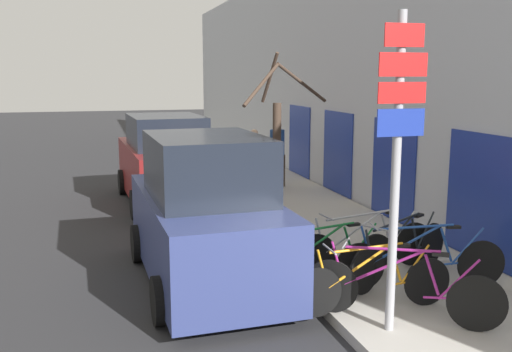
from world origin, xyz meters
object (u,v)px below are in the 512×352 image
at_px(signpost, 397,157).
at_px(pedestrian_near, 254,154).
at_px(bicycle_4, 329,256).
at_px(parked_car_0, 206,218).
at_px(bicycle_2, 421,261).
at_px(bicycle_3, 401,252).
at_px(pedestrian_far, 277,149).
at_px(bicycle_1, 373,283).
at_px(street_tree, 277,155).
at_px(parked_car_1, 166,163).
at_px(bicycle_5, 366,247).
at_px(bicycle_0, 401,290).

height_order(signpost, pedestrian_near, signpost).
bearing_deg(bicycle_4, pedestrian_near, -13.26).
bearing_deg(parked_car_0, bicycle_2, -28.95).
distance_m(bicycle_3, pedestrian_far, 7.44).
bearing_deg(bicycle_1, pedestrian_near, -3.46).
distance_m(parked_car_0, pedestrian_near, 7.05).
height_order(signpost, street_tree, signpost).
xyz_separation_m(parked_car_1, street_tree, (1.52, -4.32, 0.72)).
bearing_deg(bicycle_1, bicycle_2, -60.89).
relative_size(parked_car_1, pedestrian_far, 2.62).
distance_m(bicycle_2, pedestrian_far, 7.90).
height_order(bicycle_4, bicycle_5, bicycle_5).
xyz_separation_m(signpost, pedestrian_far, (1.47, 8.96, -1.07)).
height_order(parked_car_1, street_tree, street_tree).
relative_size(bicycle_4, parked_car_1, 0.47).
relative_size(bicycle_3, bicycle_5, 0.91).
relative_size(bicycle_5, street_tree, 0.72).
xyz_separation_m(bicycle_3, pedestrian_near, (-0.17, 7.54, 0.51)).
distance_m(bicycle_1, street_tree, 3.69).
xyz_separation_m(bicycle_2, bicycle_3, (-0.06, 0.46, -0.00)).
xyz_separation_m(bicycle_0, pedestrian_near, (0.62, 8.92, 0.51)).
height_order(pedestrian_near, pedestrian_far, pedestrian_far).
bearing_deg(parked_car_1, bicycle_4, -78.72).
xyz_separation_m(pedestrian_near, pedestrian_far, (0.61, -0.14, 0.13)).
xyz_separation_m(signpost, pedestrian_near, (0.87, 9.11, -1.20)).
distance_m(bicycle_3, parked_car_0, 3.01).
distance_m(bicycle_5, parked_car_1, 6.83).
bearing_deg(pedestrian_far, parked_car_1, 8.82).
bearing_deg(bicycle_3, bicycle_0, 122.32).
xyz_separation_m(bicycle_1, parked_car_1, (-1.72, 7.80, 0.49)).
xyz_separation_m(bicycle_2, parked_car_0, (-2.85, 1.46, 0.49)).
bearing_deg(bicycle_1, bicycle_0, -152.96).
height_order(bicycle_2, bicycle_3, bicycle_2).
bearing_deg(parked_car_1, parked_car_0, -93.65).
bearing_deg(parked_car_1, pedestrian_near, 13.81).
xyz_separation_m(bicycle_1, street_tree, (-0.19, 3.48, 1.21)).
distance_m(signpost, bicycle_5, 2.67).
bearing_deg(bicycle_4, bicycle_2, -128.06).
height_order(bicycle_2, street_tree, street_tree).
xyz_separation_m(signpost, bicycle_4, (-0.03, 1.79, -1.74)).
xyz_separation_m(bicycle_2, pedestrian_far, (0.38, 7.87, 0.64)).
xyz_separation_m(bicycle_4, bicycle_5, (0.68, 0.16, 0.04)).
bearing_deg(bicycle_2, bicycle_5, 39.70).
distance_m(bicycle_2, bicycle_5, 0.96).
xyz_separation_m(bicycle_4, pedestrian_near, (0.89, 7.31, 0.55)).
height_order(bicycle_0, pedestrian_near, pedestrian_near).
bearing_deg(bicycle_5, parked_car_1, 13.74).
distance_m(bicycle_0, pedestrian_near, 8.96).
height_order(signpost, bicycle_1, signpost).
relative_size(bicycle_1, street_tree, 0.64).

